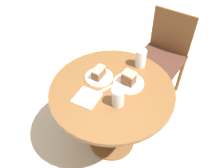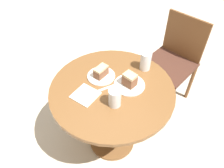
{
  "view_description": "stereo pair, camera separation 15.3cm",
  "coord_description": "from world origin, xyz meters",
  "views": [
    {
      "loc": [
        0.63,
        -0.87,
        1.84
      ],
      "look_at": [
        0.0,
        0.0,
        0.75
      ],
      "focal_mm": 35.0,
      "sensor_mm": 36.0,
      "label": 1
    },
    {
      "loc": [
        0.75,
        -0.78,
        1.84
      ],
      "look_at": [
        0.0,
        0.0,
        0.75
      ],
      "focal_mm": 35.0,
      "sensor_mm": 36.0,
      "label": 2
    }
  ],
  "objects": [
    {
      "name": "chair",
      "position": [
        0.02,
        0.84,
        0.49
      ],
      "size": [
        0.44,
        0.45,
        0.9
      ],
      "rotation": [
        0.0,
        0.0,
        0.01
      ],
      "color": "brown",
      "rests_on": "ground_plane"
    },
    {
      "name": "plate_near",
      "position": [
        -0.14,
        0.03,
        0.72
      ],
      "size": [
        0.21,
        0.21,
        0.01
      ],
      "color": "silver",
      "rests_on": "table"
    },
    {
      "name": "table",
      "position": [
        0.0,
        0.0,
        0.55
      ],
      "size": [
        0.9,
        0.9,
        0.71
      ],
      "color": "brown",
      "rests_on": "ground_plane"
    },
    {
      "name": "cake_slice_near",
      "position": [
        -0.14,
        0.03,
        0.76
      ],
      "size": [
        0.07,
        0.11,
        0.08
      ],
      "rotation": [
        0.0,
        0.0,
        0.09
      ],
      "color": "brown",
      "rests_on": "plate_near"
    },
    {
      "name": "cake_slice_far",
      "position": [
        0.07,
        0.11,
        0.77
      ],
      "size": [
        0.09,
        0.07,
        0.1
      ],
      "rotation": [
        0.0,
        0.0,
        4.71
      ],
      "color": "brown",
      "rests_on": "plate_far"
    },
    {
      "name": "fork",
      "position": [
        -0.02,
        -0.03,
        0.72
      ],
      "size": [
        0.07,
        0.16,
        0.0
      ],
      "rotation": [
        0.0,
        0.0,
        1.24
      ],
      "color": "silver",
      "rests_on": "table"
    },
    {
      "name": "napkin_stack",
      "position": [
        -0.08,
        -0.18,
        0.72
      ],
      "size": [
        0.18,
        0.18,
        0.01
      ],
      "rotation": [
        0.0,
        0.0,
        0.16
      ],
      "color": "silver",
      "rests_on": "table"
    },
    {
      "name": "plate_far",
      "position": [
        0.07,
        0.11,
        0.72
      ],
      "size": [
        0.22,
        0.22,
        0.01
      ],
      "color": "silver",
      "rests_on": "table"
    },
    {
      "name": "glass_lemonade",
      "position": [
        0.12,
        -0.09,
        0.77
      ],
      "size": [
        0.08,
        0.08,
        0.13
      ],
      "color": "beige",
      "rests_on": "table"
    },
    {
      "name": "ground_plane",
      "position": [
        0.0,
        0.0,
        0.0
      ],
      "size": [
        8.0,
        8.0,
        0.0
      ],
      "primitive_type": "plane",
      "color": "beige"
    },
    {
      "name": "glass_water",
      "position": [
        0.04,
        0.33,
        0.78
      ],
      "size": [
        0.08,
        0.08,
        0.15
      ],
      "color": "silver",
      "rests_on": "table"
    }
  ]
}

